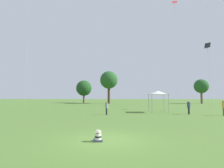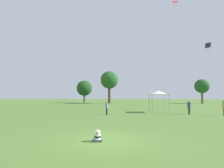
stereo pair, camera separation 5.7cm
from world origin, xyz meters
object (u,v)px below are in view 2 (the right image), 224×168
canopy_tent (158,93)px  distant_tree_0 (202,86)px  person_standing_1 (189,106)px  seated_toddler (98,137)px  kite_0 (208,0)px  distant_tree_2 (109,80)px  person_standing_2 (107,107)px  person_standing_0 (224,106)px  kite_3 (208,47)px  distant_tree_1 (84,88)px  kite_2 (175,10)px

canopy_tent → distant_tree_0: bearing=57.8°
person_standing_1 → canopy_tent: 4.39m
seated_toddler → kite_0: (14.68, 18.44, 17.01)m
person_standing_1 → canopy_tent: bearing=-51.5°
seated_toddler → distant_tree_2: (-2.87, 46.77, 7.19)m
person_standing_2 → canopy_tent: (6.94, 3.58, 1.78)m
person_standing_0 → person_standing_2: size_ratio=1.12×
kite_3 → distant_tree_2: (-18.84, 25.17, -3.20)m
canopy_tent → kite_3: bearing=29.5°
distant_tree_1 → person_standing_1: bearing=-60.6°
person_standing_0 → kite_3: bearing=130.7°
person_standing_0 → kite_0: 17.40m
distant_tree_0 → kite_0: bearing=-111.7°
person_standing_0 → distant_tree_2: 38.49m
kite_3 → distant_tree_2: size_ratio=1.11×
kite_2 → distant_tree_1: bearing=177.8°
kite_3 → distant_tree_0: size_ratio=1.48×
seated_toddler → person_standing_0: 17.80m
kite_0 → distant_tree_1: kite_0 is taller
canopy_tent → distant_tree_2: bearing=106.6°
kite_0 → distant_tree_2: 34.74m
person_standing_0 → distant_tree_0: size_ratio=0.23×
distant_tree_0 → person_standing_1: bearing=-116.2°
canopy_tent → distant_tree_2: distant_tree_2 is taller
kite_3 → distant_tree_0: bearing=162.4°
person_standing_1 → distant_tree_0: bearing=-131.4°
person_standing_2 → kite_2: kite_2 is taller
kite_3 → distant_tree_2: bearing=-139.1°
seated_toddler → distant_tree_1: (-12.07, 52.03, 4.92)m
kite_0 → distant_tree_1: (-26.74, 33.59, -12.09)m
person_standing_0 → kite_3: (3.07, 9.37, 9.54)m
person_standing_0 → distant_tree_1: bearing=-179.1°
distant_tree_0 → distant_tree_2: size_ratio=0.75×
seated_toddler → kite_2: 25.39m
kite_2 → distant_tree_1: 41.69m
person_standing_0 → person_standing_2: bearing=-122.4°
seated_toddler → canopy_tent: canopy_tent is taller
person_standing_1 → person_standing_0: bearing=141.1°
kite_0 → distant_tree_0: kite_0 is taller
person_standing_1 → distant_tree_1: distant_tree_1 is taller
person_standing_1 → person_standing_2: person_standing_1 is taller
person_standing_0 → person_standing_2: person_standing_0 is taller
canopy_tent → distant_tree_0: distant_tree_0 is taller
person_standing_1 → distant_tree_1: (-21.61, 38.32, 4.15)m
canopy_tent → distant_tree_1: bearing=117.1°
distant_tree_0 → distant_tree_1: (-38.60, 3.81, -0.29)m
person_standing_1 → person_standing_2: (-10.20, -1.18, -0.06)m
seated_toddler → distant_tree_2: bearing=80.1°
person_standing_0 → canopy_tent: (-6.62, 3.88, 1.63)m
kite_0 → distant_tree_1: 44.61m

